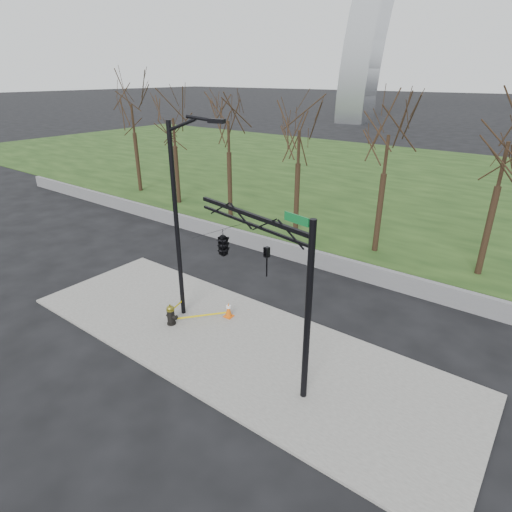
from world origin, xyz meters
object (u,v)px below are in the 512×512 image
Objects in this scene: fire_hydrant at (171,315)px; traffic_signal_mast at (237,249)px; traffic_cone at (229,310)px; street_light at (180,210)px.

traffic_signal_mast reaches higher than fire_hydrant.
traffic_cone is at bearing 151.27° from traffic_signal_mast.
traffic_cone is (1.49, 1.83, -0.08)m from fire_hydrant.
street_light reaches higher than traffic_signal_mast.
street_light is at bearing -179.35° from traffic_signal_mast.
fire_hydrant is 0.15× the size of traffic_signal_mast.
street_light reaches higher than traffic_cone.
street_light is 3.42m from traffic_signal_mast.
fire_hydrant reaches higher than traffic_cone.
traffic_cone is 4.61m from street_light.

